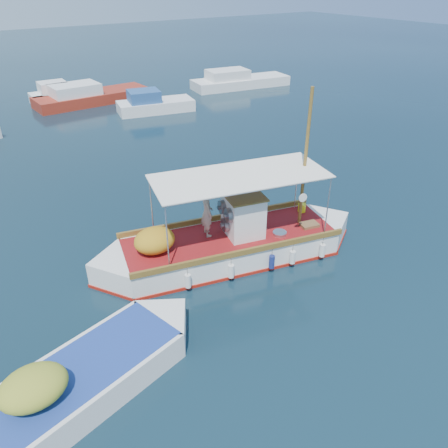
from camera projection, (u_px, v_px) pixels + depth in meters
ground at (248, 257)px, 15.86m from camera, size 160.00×160.00×0.00m
fishing_caique at (228, 245)px, 15.60m from camera, size 9.66×4.30×6.05m
dinghy at (74, 388)px, 10.44m from camera, size 7.08×3.30×1.78m
bg_boat_n at (89, 97)px, 34.07m from camera, size 8.90×3.27×1.80m
bg_boat_ne at (153, 105)px, 32.01m from camera, size 5.79×3.29×1.80m
bg_boat_e at (238, 82)px, 38.75m from camera, size 9.04×3.89×1.80m
bg_boat_far_n at (62, 95)px, 34.53m from camera, size 5.06×2.10×1.80m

